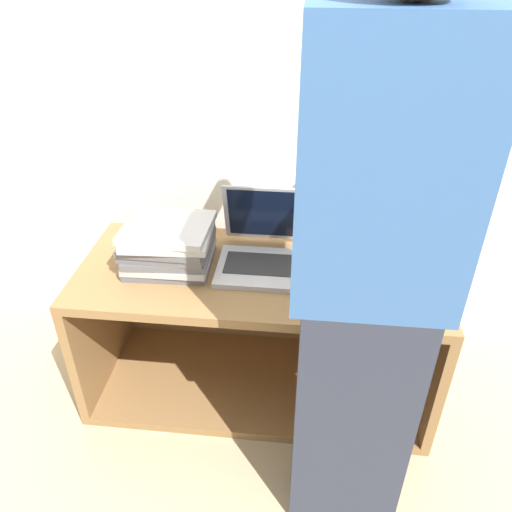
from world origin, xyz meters
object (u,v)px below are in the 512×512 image
object	(u,v)px
laptop_stack_right	(352,265)
person	(371,284)
laptop_open	(260,249)
laptop_stack_left	(169,245)

from	to	relation	value
laptop_stack_right	person	xyz separation A→B (m)	(-0.01, -0.47, 0.26)
laptop_open	person	size ratio (longest dim) A/B	0.20
laptop_stack_right	laptop_stack_left	bearing A→B (deg)	179.72
laptop_open	laptop_stack_left	size ratio (longest dim) A/B	1.07
laptop_stack_left	person	distance (m)	0.85
laptop_open	laptop_stack_right	bearing A→B (deg)	-9.75
laptop_open	laptop_stack_left	xyz separation A→B (m)	(-0.33, -0.06, 0.03)
laptop_stack_right	laptop_open	bearing A→B (deg)	170.25
laptop_stack_left	laptop_open	bearing A→B (deg)	9.37
laptop_stack_right	person	bearing A→B (deg)	-90.62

